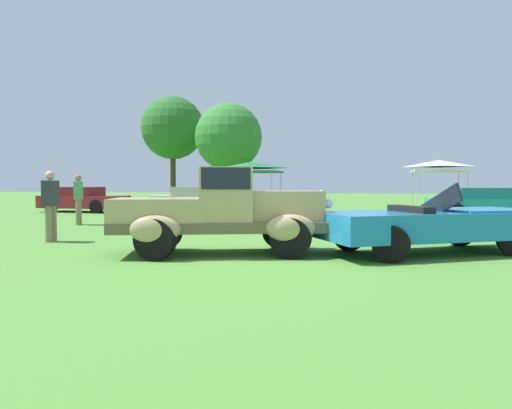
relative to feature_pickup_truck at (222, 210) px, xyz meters
The scene contains 12 objects.
ground_plane 0.88m from the feature_pickup_truck, 35.29° to the right, with size 120.00×120.00×0.00m, color #4C8433.
feature_pickup_truck is the anchor object (origin of this frame).
neighbor_convertible 4.23m from the feature_pickup_truck, 14.04° to the left, with size 4.71×3.65×1.40m.
show_car_burgundy 15.86m from the feature_pickup_truck, 132.19° to the left, with size 4.31×1.95×1.22m.
show_car_cream 14.30m from the feature_pickup_truck, 112.57° to the left, with size 4.39×2.62×1.22m.
show_car_teal 13.46m from the feature_pickup_truck, 56.56° to the left, with size 4.56×1.93×1.22m.
spectator_near_truck 4.63m from the feature_pickup_truck, 168.04° to the left, with size 0.28×0.42×1.69m.
spectator_between_cars 8.48m from the feature_pickup_truck, 141.45° to the left, with size 0.38×0.46×1.69m.
canopy_tent_left_field 19.86m from the feature_pickup_truck, 101.61° to the left, with size 3.39×3.39×2.71m.
canopy_tent_center_field 20.76m from the feature_pickup_truck, 70.84° to the left, with size 2.85×2.85×2.71m.
treeline_far_left 31.23m from the feature_pickup_truck, 114.48° to the left, with size 5.18×5.18×8.57m.
treeline_mid_left 26.86m from the feature_pickup_truck, 105.88° to the left, with size 5.03×5.03×7.40m.
Camera 1 is at (2.63, -8.90, 1.39)m, focal length 33.50 mm.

